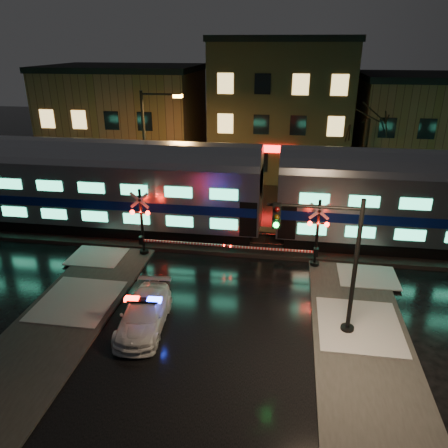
% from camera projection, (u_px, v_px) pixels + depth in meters
% --- Properties ---
extents(ground, '(120.00, 120.00, 0.00)m').
position_uv_depth(ground, '(222.00, 282.00, 22.60)').
color(ground, black).
rests_on(ground, ground).
extents(ballast, '(90.00, 4.20, 0.24)m').
position_uv_depth(ballast, '(235.00, 240.00, 27.11)').
color(ballast, black).
rests_on(ballast, ground).
extents(sidewalk_left, '(4.00, 20.00, 0.12)m').
position_uv_depth(sidewalk_left, '(44.00, 341.00, 18.02)').
color(sidewalk_left, '#2D2D2D').
rests_on(sidewalk_left, ground).
extents(sidewalk_right, '(4.00, 20.00, 0.12)m').
position_uv_depth(sidewalk_right, '(370.00, 375.00, 16.19)').
color(sidewalk_right, '#2D2D2D').
rests_on(sidewalk_right, ground).
extents(building_left, '(14.00, 10.00, 9.00)m').
position_uv_depth(building_left, '(126.00, 119.00, 42.76)').
color(building_left, brown).
rests_on(building_left, ground).
extents(building_mid, '(12.00, 11.00, 11.50)m').
position_uv_depth(building_mid, '(281.00, 109.00, 40.63)').
color(building_mid, brown).
rests_on(building_mid, ground).
extents(building_right, '(12.00, 10.00, 8.50)m').
position_uv_depth(building_right, '(426.00, 130.00, 38.92)').
color(building_right, brown).
rests_on(building_right, ground).
extents(train, '(51.00, 3.12, 5.92)m').
position_uv_depth(train, '(270.00, 192.00, 25.57)').
color(train, black).
rests_on(train, ballast).
extents(police_car, '(2.16, 4.63, 1.47)m').
position_uv_depth(police_car, '(144.00, 314.00, 18.78)').
color(police_car, white).
rests_on(police_car, ground).
extents(crossing_signal_right, '(5.53, 0.64, 3.91)m').
position_uv_depth(crossing_signal_right, '(310.00, 241.00, 23.46)').
color(crossing_signal_right, black).
rests_on(crossing_signal_right, ground).
extents(crossing_signal_left, '(5.66, 0.65, 4.01)m').
position_uv_depth(crossing_signal_left, '(148.00, 230.00, 24.71)').
color(crossing_signal_left, black).
rests_on(crossing_signal_left, ground).
extents(traffic_light, '(3.90, 0.70, 6.04)m').
position_uv_depth(traffic_light, '(331.00, 265.00, 17.53)').
color(traffic_light, black).
rests_on(traffic_light, ground).
extents(streetlight, '(2.86, 0.30, 8.57)m').
position_uv_depth(streetlight, '(149.00, 146.00, 29.82)').
color(streetlight, black).
rests_on(streetlight, ground).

